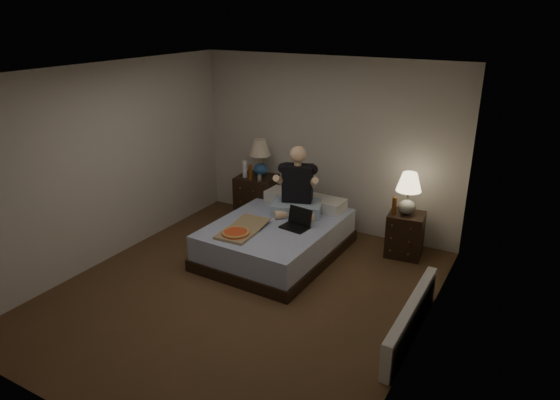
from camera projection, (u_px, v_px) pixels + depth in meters
The scene contains 19 objects.
floor at pixel (242, 292), 5.81m from camera, with size 4.00×4.50×0.00m, color brown.
ceiling at pixel (235, 72), 4.91m from camera, with size 4.00×4.50×0.00m, color white.
wall_back at pixel (326, 145), 7.19m from camera, with size 4.00×2.50×0.00m, color beige.
wall_front at pixel (61, 286), 3.53m from camera, with size 4.00×2.50×0.00m, color beige.
wall_left at pixel (107, 165), 6.28m from camera, with size 4.50×2.50×0.00m, color beige.
wall_right at pixel (425, 229), 4.44m from camera, with size 4.50×2.50×0.00m, color beige.
bed at pixel (276, 239), 6.61m from camera, with size 1.43×1.90×0.48m, color #576DAE.
nightstand_left at pixel (257, 199), 7.65m from camera, with size 0.56×0.50×0.72m, color black.
nightstand_right at pixel (405, 235), 6.59m from camera, with size 0.46×0.41×0.59m, color black.
lamp_left at pixel (260, 158), 7.46m from camera, with size 0.32×0.32×0.56m, color #244C85, non-canonical shape.
lamp_right at pixel (408, 194), 6.39m from camera, with size 0.32×0.32×0.56m, color gray, non-canonical shape.
water_bottle at pixel (245, 169), 7.44m from camera, with size 0.07×0.07×0.25m, color white.
soda_can at pixel (260, 178), 7.30m from camera, with size 0.07×0.07×0.10m, color #B1B2AD.
beer_bottle_left at pixel (250, 172), 7.33m from camera, with size 0.06×0.06×0.23m, color #61330D.
beer_bottle_right at pixel (394, 206), 6.43m from camera, with size 0.06×0.06×0.23m, color #522B0B.
person at pixel (297, 181), 6.64m from camera, with size 0.66×0.52×0.93m, color black, non-canonical shape.
laptop at pixel (295, 219), 6.30m from camera, with size 0.34×0.28×0.24m, color black, non-canonical shape.
pizza_box at pixel (236, 233), 6.10m from camera, with size 0.40×0.76×0.08m, color tan, non-canonical shape.
radiator at pixel (411, 319), 4.96m from camera, with size 0.10×1.60×0.40m, color silver.
Camera 1 is at (2.87, -4.16, 3.08)m, focal length 32.00 mm.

